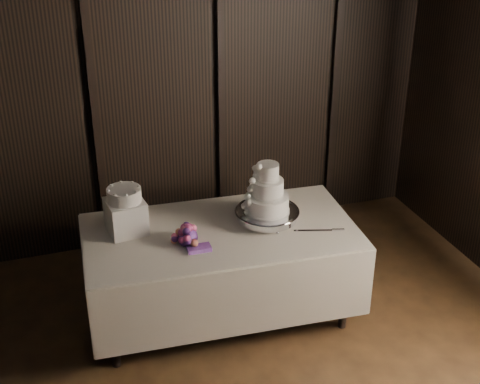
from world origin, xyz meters
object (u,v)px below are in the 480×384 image
at_px(bouquet, 187,236).
at_px(small_cake, 124,195).
at_px(display_table, 221,270).
at_px(cake_stand, 267,216).
at_px(box_pedestal, 126,216).
at_px(wedding_cake, 265,194).

distance_m(bouquet, small_cake, 0.54).
relative_size(display_table, cake_stand, 4.25).
relative_size(box_pedestal, small_cake, 1.07).
xyz_separation_m(wedding_cake, bouquet, (-0.61, -0.10, -0.18)).
xyz_separation_m(cake_stand, wedding_cake, (-0.03, -0.02, 0.20)).
height_order(display_table, bouquet, bouquet).
bearing_deg(display_table, box_pedestal, 166.52).
height_order(display_table, small_cake, small_cake).
xyz_separation_m(cake_stand, box_pedestal, (-1.02, 0.19, 0.08)).
bearing_deg(small_cake, display_table, -17.49).
xyz_separation_m(bouquet, small_cake, (-0.38, 0.30, 0.24)).
relative_size(display_table, box_pedestal, 7.91).
distance_m(cake_stand, small_cake, 1.06).
bearing_deg(bouquet, display_table, 19.04).
height_order(display_table, wedding_cake, wedding_cake).
distance_m(display_table, bouquet, 0.49).
relative_size(wedding_cake, box_pedestal, 1.46).
distance_m(bouquet, box_pedestal, 0.48).
height_order(box_pedestal, small_cake, small_cake).
relative_size(wedding_cake, small_cake, 1.56).
height_order(display_table, cake_stand, cake_stand).
distance_m(wedding_cake, box_pedestal, 1.02).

